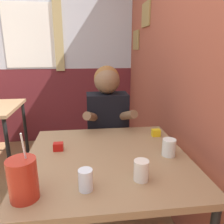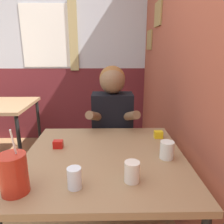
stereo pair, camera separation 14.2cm
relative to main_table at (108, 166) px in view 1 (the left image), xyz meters
name	(u,v)px [view 1 (the left image)]	position (x,y,z in m)	size (l,w,h in m)	color
brick_wall_right	(162,52)	(0.60, 0.86, 0.65)	(0.08, 4.49, 2.70)	#9E4C38
back_wall	(38,50)	(-0.76, 2.13, 0.66)	(5.64, 0.09, 2.70)	silver
main_table	(108,166)	(0.00, 0.00, 0.00)	(0.95, 0.94, 0.76)	#93704C
person_seated	(107,134)	(0.06, 0.60, -0.04)	(0.42, 0.41, 1.25)	black
cocktail_pitcher	(23,179)	(-0.39, -0.33, 0.16)	(0.12, 0.12, 0.30)	#B22819
glass_near_pitcher	(86,180)	(-0.13, -0.30, 0.12)	(0.07, 0.07, 0.10)	silver
glass_center	(169,147)	(0.36, -0.03, 0.12)	(0.08, 0.08, 0.10)	silver
glass_far_side	(141,170)	(0.14, -0.26, 0.12)	(0.07, 0.07, 0.10)	silver
condiment_ketchup	(58,147)	(-0.30, 0.12, 0.09)	(0.06, 0.04, 0.05)	#B7140F
condiment_mustard	(156,133)	(0.38, 0.27, 0.09)	(0.06, 0.04, 0.05)	yellow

